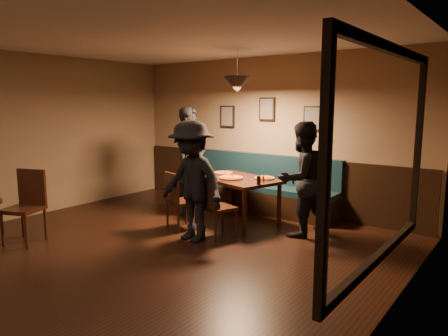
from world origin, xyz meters
name	(u,v)px	position (x,y,z in m)	size (l,w,h in m)	color
floor	(119,263)	(0.00, 0.00, 0.00)	(7.00, 7.00, 0.00)	black
ceiling	(109,27)	(0.00, 0.00, 2.80)	(7.00, 7.00, 0.00)	silver
wall_back	(268,134)	(0.00, 3.50, 1.40)	(6.00, 6.00, 0.00)	#8C704F
wall_right	(369,177)	(3.00, 0.00, 1.40)	(7.00, 7.00, 0.00)	#8C704F
wainscot	(266,182)	(0.00, 3.47, 0.50)	(5.88, 0.06, 1.00)	black
booth_bench	(258,184)	(0.00, 3.20, 0.50)	(3.00, 0.60, 1.00)	#0F232D
window_frame	(384,157)	(2.96, 0.50, 1.50)	(0.06, 2.56, 1.86)	black
window_glass	(381,157)	(2.93, 0.50, 1.50)	(2.40, 2.40, 0.00)	black
picture_left	(228,116)	(-0.90, 3.47, 1.70)	(0.32, 0.04, 0.42)	black
picture_center	(267,109)	(0.00, 3.47, 1.85)	(0.32, 0.04, 0.42)	black
picture_right	(312,118)	(0.90, 3.47, 1.70)	(0.32, 0.04, 0.42)	black
pendant_lamp	(237,84)	(0.12, 2.36, 2.25)	(0.44, 0.44, 0.25)	black
dining_table	(237,200)	(0.12, 2.36, 0.37)	(1.39, 0.89, 0.75)	black
chair_near_left	(182,200)	(-0.35, 1.54, 0.45)	(0.40, 0.40, 0.90)	#311B0D
chair_near_right	(219,206)	(0.37, 1.55, 0.46)	(0.41, 0.41, 0.93)	black
diner_left	(191,161)	(-0.85, 2.32, 0.95)	(0.69, 0.45, 1.89)	black
diner_right	(301,179)	(1.28, 2.36, 0.85)	(0.82, 0.64, 1.70)	black
diner_front	(192,181)	(0.14, 1.22, 0.86)	(1.11, 0.64, 1.72)	black
pizza_a	(223,173)	(-0.29, 2.53, 0.76)	(0.32, 0.32, 0.04)	#C17024
pizza_b	(231,178)	(0.11, 2.21, 0.77)	(0.38, 0.38, 0.04)	orange
pizza_c	(264,178)	(0.54, 2.53, 0.76)	(0.32, 0.32, 0.04)	#C36A24
soda_glass	(259,180)	(0.71, 2.09, 0.81)	(0.06, 0.06, 0.13)	black
tabasco_bottle	(263,179)	(0.67, 2.28, 0.80)	(0.03, 0.03, 0.12)	#A42205
napkin_a	(216,172)	(-0.49, 2.58, 0.75)	(0.16, 0.16, 0.01)	#1C6A21
napkin_b	(200,177)	(-0.41, 2.06, 0.75)	(0.14, 0.14, 0.01)	#1A6534
cutlery_set	(221,181)	(0.11, 1.93, 0.75)	(0.02, 0.20, 0.00)	silver
cafe_chair_far	(23,208)	(-1.66, -0.31, 0.51)	(0.45, 0.45, 1.03)	black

